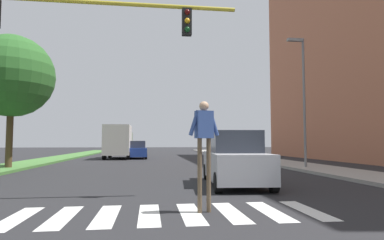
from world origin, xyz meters
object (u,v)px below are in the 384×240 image
(suv_crossing, at_px, (235,159))
(sedan_midblock, at_px, (137,150))
(pedestrian_performer, at_px, (204,138))
(tree_far, at_px, (12,76))
(truck_box_delivery, at_px, (119,141))
(street_lamp_right, at_px, (302,90))

(suv_crossing, height_order, sedan_midblock, suv_crossing)
(pedestrian_performer, xyz_separation_m, suv_crossing, (1.90, 4.49, -0.73))
(tree_far, bearing_deg, truck_box_delivery, 67.65)
(suv_crossing, bearing_deg, sedan_midblock, 102.38)
(street_lamp_right, relative_size, suv_crossing, 1.58)
(pedestrian_performer, relative_size, sedan_midblock, 0.55)
(truck_box_delivery, bearing_deg, pedestrian_performer, -80.38)
(street_lamp_right, xyz_separation_m, truck_box_delivery, (-11.71, 13.79, -2.96))
(street_lamp_right, bearing_deg, truck_box_delivery, 130.34)
(sedan_midblock, bearing_deg, truck_box_delivery, 177.31)
(street_lamp_right, xyz_separation_m, pedestrian_performer, (-7.59, -10.50, -2.93))
(tree_far, relative_size, pedestrian_performer, 3.02)
(tree_far, height_order, street_lamp_right, tree_far)
(sedan_midblock, bearing_deg, tree_far, -119.04)
(suv_crossing, height_order, truck_box_delivery, truck_box_delivery)
(street_lamp_right, relative_size, pedestrian_performer, 3.01)
(sedan_midblock, distance_m, truck_box_delivery, 1.90)
(suv_crossing, distance_m, truck_box_delivery, 20.71)
(tree_far, bearing_deg, sedan_midblock, 60.96)
(tree_far, relative_size, suv_crossing, 1.59)
(tree_far, height_order, pedestrian_performer, tree_far)
(tree_far, height_order, sedan_midblock, tree_far)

